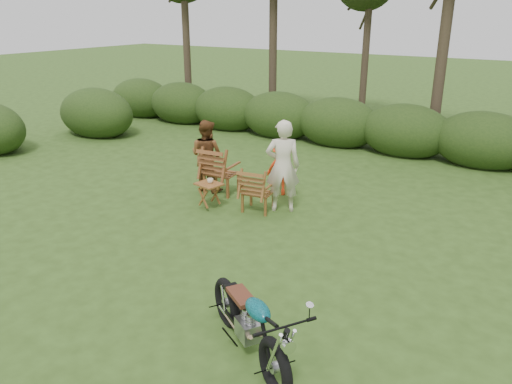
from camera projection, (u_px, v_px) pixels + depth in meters
The scene contains 10 objects.
ground at pixel (206, 305), 6.80m from camera, with size 80.00×80.00×0.00m, color #2C4517.
tree_line at pixel (446, 9), 12.96m from camera, with size 22.52×11.62×8.14m.
motorcycle at pixel (249, 351), 5.89m from camera, with size 1.89×0.72×1.08m, color #0B8894, non-canonical shape.
lawn_chair_right at pixel (258, 210), 10.00m from camera, with size 0.62×0.62×0.91m, color brown, non-canonical shape.
lawn_chair_left at pixel (222, 193), 10.97m from camera, with size 0.73×0.73×1.06m, color brown, non-canonical shape.
side_table at pixel (209, 196), 10.03m from camera, with size 0.51×0.43×0.53m, color brown, non-canonical shape.
cup at pixel (210, 181), 9.95m from camera, with size 0.12×0.12×0.10m, color beige.
adult_a at pixel (282, 210), 10.02m from camera, with size 0.67×0.44×1.84m, color beige.
adult_b at pixel (208, 189), 11.16m from camera, with size 0.77×0.60×1.58m, color brown.
child at pixel (281, 194), 10.91m from camera, with size 0.73×0.42×1.13m, color red.
Camera 1 is at (3.71, -4.58, 3.80)m, focal length 35.00 mm.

